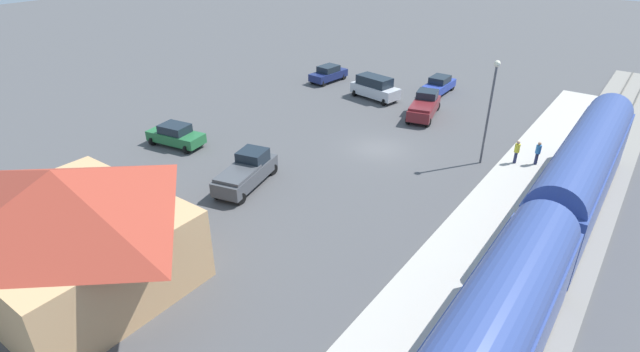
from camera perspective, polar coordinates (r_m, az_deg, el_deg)
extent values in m
plane|color=#4C4C4F|center=(37.64, 6.90, 3.20)|extent=(200.00, 200.00, 0.00)
cube|color=gray|center=(33.94, 27.83, -2.85)|extent=(4.80, 70.00, 0.18)
cube|color=#59544C|center=(33.83, 29.05, -2.97)|extent=(0.10, 70.00, 0.12)
cube|color=#59544C|center=(33.93, 26.72, -2.29)|extent=(0.10, 70.00, 0.12)
cube|color=#B7B2A8|center=(34.43, 21.46, -0.88)|extent=(3.20, 46.00, 0.30)
cube|color=#33478C|center=(32.25, 28.34, -0.36)|extent=(2.90, 16.73, 3.70)
cube|color=red|center=(32.52, 25.75, -0.11)|extent=(0.04, 15.39, 0.36)
cylinder|color=#33478C|center=(31.56, 29.05, 2.44)|extent=(2.75, 16.06, 2.76)
cylinder|color=#33478C|center=(16.72, 18.30, -18.47)|extent=(2.75, 16.06, 2.76)
cube|color=tan|center=(25.86, -27.11, -7.72)|extent=(9.93, 8.36, 3.75)
pyramid|color=#9E3828|center=(24.38, -28.64, -1.84)|extent=(10.73, 9.16, 2.34)
cube|color=#4C3323|center=(27.89, -19.34, -5.36)|extent=(1.10, 0.08, 2.10)
cylinder|color=#23284C|center=(37.02, 22.04, 2.04)|extent=(0.22, 0.22, 0.85)
cylinder|color=yellow|center=(36.73, 22.25, 3.07)|extent=(0.36, 0.36, 0.62)
sphere|color=tan|center=(36.56, 22.37, 3.68)|extent=(0.24, 0.24, 0.24)
cylinder|color=#23284C|center=(37.40, 24.15, 1.87)|extent=(0.22, 0.22, 0.85)
cylinder|color=#2D72B7|center=(37.11, 24.37, 2.89)|extent=(0.36, 0.36, 0.62)
sphere|color=tan|center=(36.95, 24.50, 3.49)|extent=(0.24, 0.24, 0.24)
cube|color=maroon|center=(44.33, 12.16, 7.83)|extent=(3.18, 5.71, 0.92)
cube|color=#19232D|center=(45.01, 12.54, 9.29)|extent=(2.09, 2.09, 0.84)
cylinder|color=black|center=(46.63, 11.60, 8.29)|extent=(0.22, 0.76, 0.76)
cylinder|color=black|center=(46.37, 13.69, 7.95)|extent=(0.22, 0.76, 0.76)
cylinder|color=black|center=(42.66, 10.38, 6.54)|extent=(0.22, 0.76, 0.76)
cylinder|color=black|center=(42.37, 12.65, 6.16)|extent=(0.22, 0.76, 0.76)
cube|color=maroon|center=(43.27, 11.98, 8.14)|extent=(2.51, 3.33, 0.20)
cube|color=#47494F|center=(32.10, -8.74, 0.16)|extent=(3.16, 5.71, 0.92)
cube|color=#19232D|center=(32.49, -7.94, 2.31)|extent=(2.08, 2.08, 0.84)
cylinder|color=black|center=(34.34, -8.11, 1.28)|extent=(0.22, 0.76, 0.76)
cylinder|color=black|center=(33.56, -5.57, 0.78)|extent=(0.22, 0.76, 0.76)
cylinder|color=black|center=(31.19, -12.04, -2.01)|extent=(0.22, 0.76, 0.76)
cylinder|color=black|center=(30.33, -9.33, -2.65)|extent=(0.22, 0.76, 0.76)
cube|color=#47494F|center=(31.14, -9.69, 0.32)|extent=(2.50, 3.32, 0.20)
cube|color=navy|center=(53.67, 1.00, 11.82)|extent=(2.26, 4.66, 0.76)
cube|color=#19232D|center=(53.48, 1.01, 12.55)|extent=(1.82, 2.31, 0.64)
cylinder|color=black|center=(55.52, 1.53, 11.96)|extent=(0.22, 0.68, 0.68)
cylinder|color=black|center=(54.54, 2.84, 11.65)|extent=(0.22, 0.68, 0.68)
cylinder|color=black|center=(53.07, -0.89, 11.21)|extent=(0.22, 0.68, 0.68)
cylinder|color=black|center=(52.05, 0.43, 10.87)|extent=(0.22, 0.68, 0.68)
cube|color=#236638|center=(39.30, -16.63, 4.44)|extent=(4.74, 2.54, 0.76)
cube|color=#19232D|center=(39.04, -16.76, 5.38)|extent=(2.39, 1.95, 0.64)
cylinder|color=black|center=(38.90, -13.91, 3.95)|extent=(0.22, 0.68, 0.68)
cylinder|color=black|center=(37.83, -15.44, 3.05)|extent=(0.22, 0.68, 0.68)
cylinder|color=black|center=(41.08, -17.58, 4.75)|extent=(0.22, 0.68, 0.68)
cylinder|color=black|center=(40.06, -19.11, 3.91)|extent=(0.22, 0.68, 0.68)
cube|color=#283D9E|center=(51.27, 13.87, 10.24)|extent=(1.92, 4.53, 0.76)
cube|color=#19232D|center=(51.07, 13.96, 10.99)|extent=(1.66, 2.19, 0.64)
cylinder|color=black|center=(49.60, 13.91, 9.18)|extent=(0.22, 0.68, 0.68)
cylinder|color=black|center=(50.16, 12.21, 9.58)|extent=(0.22, 0.68, 0.68)
cylinder|color=black|center=(52.65, 15.35, 10.08)|extent=(0.22, 0.68, 0.68)
cylinder|color=black|center=(53.17, 13.74, 10.46)|extent=(0.22, 0.68, 0.68)
cube|color=silver|center=(48.40, 6.52, 9.98)|extent=(5.17, 2.81, 1.00)
cube|color=#19232D|center=(48.21, 6.45, 11.09)|extent=(3.68, 2.31, 0.88)
cylinder|color=black|center=(48.07, 8.90, 9.07)|extent=(0.22, 0.68, 0.68)
cylinder|color=black|center=(46.79, 7.58, 8.64)|extent=(0.22, 0.68, 0.68)
cylinder|color=black|center=(50.35, 5.47, 10.15)|extent=(0.22, 0.68, 0.68)
cylinder|color=black|center=(49.12, 4.12, 9.75)|extent=(0.22, 0.68, 0.68)
cylinder|color=#515156|center=(35.74, 19.20, 6.60)|extent=(0.16, 0.16, 7.09)
sphere|color=#EAE5C6|center=(34.65, 20.17, 12.33)|extent=(0.44, 0.44, 0.44)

